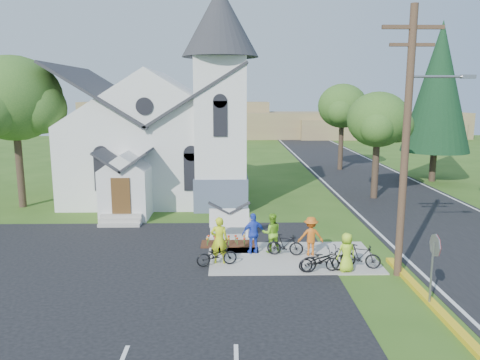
{
  "coord_description": "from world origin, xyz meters",
  "views": [
    {
      "loc": [
        -1.14,
        -18.46,
        6.9
      ],
      "look_at": [
        -0.65,
        5.0,
        2.56
      ],
      "focal_mm": 35.0,
      "sensor_mm": 36.0,
      "label": 1
    }
  ],
  "objects_px": {
    "utility_pole": "(408,135)",
    "bike_2": "(324,259)",
    "stop_sign": "(434,255)",
    "bike_3": "(360,256)",
    "cyclist_3": "(311,236)",
    "cyclist_1": "(272,233)",
    "cyclist_4": "(346,252)",
    "cyclist_2": "(254,233)",
    "cyclist_0": "(219,240)",
    "bike_1": "(285,245)",
    "church_sign": "(229,218)",
    "bike_0": "(217,255)",
    "bike_4": "(319,261)"
  },
  "relations": [
    {
      "from": "cyclist_1",
      "to": "utility_pole",
      "type": "bearing_deg",
      "value": 146.35
    },
    {
      "from": "bike_0",
      "to": "bike_3",
      "type": "xyz_separation_m",
      "value": [
        5.74,
        -0.37,
        0.04
      ]
    },
    {
      "from": "cyclist_1",
      "to": "bike_2",
      "type": "relative_size",
      "value": 0.92
    },
    {
      "from": "cyclist_0",
      "to": "cyclist_4",
      "type": "xyz_separation_m",
      "value": [
        4.97,
        -1.05,
        -0.2
      ]
    },
    {
      "from": "cyclist_2",
      "to": "bike_2",
      "type": "bearing_deg",
      "value": 123.93
    },
    {
      "from": "cyclist_1",
      "to": "bike_2",
      "type": "bearing_deg",
      "value": 123.92
    },
    {
      "from": "bike_0",
      "to": "bike_2",
      "type": "height_order",
      "value": "bike_2"
    },
    {
      "from": "utility_pole",
      "to": "church_sign",
      "type": "bearing_deg",
      "value": 144.4
    },
    {
      "from": "utility_pole",
      "to": "bike_2",
      "type": "xyz_separation_m",
      "value": [
        -2.86,
        0.3,
        -4.85
      ]
    },
    {
      "from": "stop_sign",
      "to": "cyclist_4",
      "type": "relative_size",
      "value": 1.6
    },
    {
      "from": "utility_pole",
      "to": "bike_2",
      "type": "height_order",
      "value": "utility_pole"
    },
    {
      "from": "bike_3",
      "to": "bike_1",
      "type": "bearing_deg",
      "value": 78.6
    },
    {
      "from": "utility_pole",
      "to": "bike_1",
      "type": "relative_size",
      "value": 6.44
    },
    {
      "from": "cyclist_4",
      "to": "cyclist_3",
      "type": "bearing_deg",
      "value": -75.5
    },
    {
      "from": "utility_pole",
      "to": "cyclist_1",
      "type": "bearing_deg",
      "value": 150.77
    },
    {
      "from": "bike_2",
      "to": "cyclist_4",
      "type": "bearing_deg",
      "value": -98.71
    },
    {
      "from": "cyclist_1",
      "to": "bike_2",
      "type": "xyz_separation_m",
      "value": [
        1.85,
        -2.34,
        -0.37
      ]
    },
    {
      "from": "bike_2",
      "to": "stop_sign",
      "type": "bearing_deg",
      "value": -144.35
    },
    {
      "from": "church_sign",
      "to": "cyclist_0",
      "type": "relative_size",
      "value": 1.13
    },
    {
      "from": "church_sign",
      "to": "cyclist_2",
      "type": "distance_m",
      "value": 2.43
    },
    {
      "from": "cyclist_3",
      "to": "cyclist_0",
      "type": "bearing_deg",
      "value": 12.99
    },
    {
      "from": "church_sign",
      "to": "bike_2",
      "type": "height_order",
      "value": "church_sign"
    },
    {
      "from": "utility_pole",
      "to": "cyclist_3",
      "type": "xyz_separation_m",
      "value": [
        -3.06,
        2.23,
        -4.51
      ]
    },
    {
      "from": "stop_sign",
      "to": "bike_3",
      "type": "xyz_separation_m",
      "value": [
        -1.4,
        3.38,
        -1.26
      ]
    },
    {
      "from": "bike_2",
      "to": "bike_4",
      "type": "distance_m",
      "value": 0.2
    },
    {
      "from": "utility_pole",
      "to": "cyclist_4",
      "type": "distance_m",
      "value": 5.0
    },
    {
      "from": "cyclist_2",
      "to": "cyclist_3",
      "type": "bearing_deg",
      "value": 157.2
    },
    {
      "from": "stop_sign",
      "to": "bike_0",
      "type": "relative_size",
      "value": 1.49
    },
    {
      "from": "bike_1",
      "to": "cyclist_3",
      "type": "height_order",
      "value": "cyclist_3"
    },
    {
      "from": "church_sign",
      "to": "bike_3",
      "type": "distance_m",
      "value": 6.62
    },
    {
      "from": "cyclist_2",
      "to": "cyclist_4",
      "type": "distance_m",
      "value": 4.15
    },
    {
      "from": "bike_3",
      "to": "bike_4",
      "type": "height_order",
      "value": "bike_3"
    },
    {
      "from": "bike_3",
      "to": "cyclist_2",
      "type": "bearing_deg",
      "value": 83.4
    },
    {
      "from": "stop_sign",
      "to": "bike_4",
      "type": "xyz_separation_m",
      "value": [
        -3.12,
        3.0,
        -1.3
      ]
    },
    {
      "from": "church_sign",
      "to": "bike_3",
      "type": "bearing_deg",
      "value": -37.53
    },
    {
      "from": "cyclist_4",
      "to": "utility_pole",
      "type": "bearing_deg",
      "value": 156.92
    },
    {
      "from": "bike_2",
      "to": "cyclist_4",
      "type": "relative_size",
      "value": 1.22
    },
    {
      "from": "utility_pole",
      "to": "cyclist_1",
      "type": "height_order",
      "value": "utility_pole"
    },
    {
      "from": "bike_1",
      "to": "cyclist_2",
      "type": "xyz_separation_m",
      "value": [
        -1.35,
        0.3,
        0.43
      ]
    },
    {
      "from": "bike_3",
      "to": "bike_0",
      "type": "bearing_deg",
      "value": 103.44
    },
    {
      "from": "cyclist_0",
      "to": "cyclist_3",
      "type": "bearing_deg",
      "value": -167.44
    },
    {
      "from": "cyclist_1",
      "to": "church_sign",
      "type": "bearing_deg",
      "value": -52.5
    },
    {
      "from": "bike_0",
      "to": "bike_1",
      "type": "bearing_deg",
      "value": -82.0
    },
    {
      "from": "bike_3",
      "to": "cyclist_4",
      "type": "bearing_deg",
      "value": 136.64
    },
    {
      "from": "utility_pole",
      "to": "bike_1",
      "type": "xyz_separation_m",
      "value": [
        -4.16,
        2.21,
        -4.89
      ]
    },
    {
      "from": "cyclist_1",
      "to": "cyclist_2",
      "type": "height_order",
      "value": "cyclist_2"
    },
    {
      "from": "bike_3",
      "to": "cyclist_3",
      "type": "bearing_deg",
      "value": 65.35
    },
    {
      "from": "cyclist_3",
      "to": "bike_3",
      "type": "xyz_separation_m",
      "value": [
        1.73,
        -1.55,
        -0.37
      ]
    },
    {
      "from": "bike_4",
      "to": "cyclist_1",
      "type": "bearing_deg",
      "value": 29.19
    },
    {
      "from": "church_sign",
      "to": "cyclist_1",
      "type": "xyz_separation_m",
      "value": [
        1.85,
        -2.06,
        -0.11
      ]
    }
  ]
}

